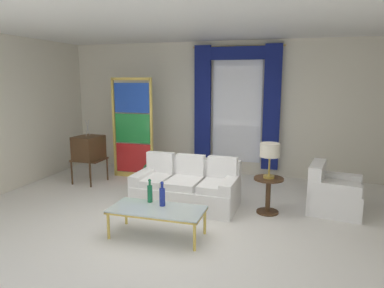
% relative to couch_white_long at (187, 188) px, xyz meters
% --- Properties ---
extents(ground_plane, '(16.00, 16.00, 0.00)m').
position_rel_couch_white_long_xyz_m(ground_plane, '(0.05, -0.72, -0.30)').
color(ground_plane, white).
extents(wall_rear, '(8.00, 0.12, 3.00)m').
position_rel_couch_white_long_xyz_m(wall_rear, '(0.05, 2.34, 1.20)').
color(wall_rear, silver).
rests_on(wall_rear, ground).
extents(wall_left, '(0.12, 7.00, 3.00)m').
position_rel_couch_white_long_xyz_m(wall_left, '(-3.61, -0.12, 1.20)').
color(wall_left, silver).
rests_on(wall_left, ground).
extents(ceiling_slab, '(8.00, 7.60, 0.04)m').
position_rel_couch_white_long_xyz_m(ceiling_slab, '(0.05, 0.08, 2.72)').
color(ceiling_slab, white).
extents(curtained_window, '(2.00, 0.17, 2.70)m').
position_rel_couch_white_long_xyz_m(curtained_window, '(0.47, 2.17, 1.44)').
color(curtained_window, white).
rests_on(curtained_window, ground).
extents(couch_white_long, '(1.79, 0.99, 0.86)m').
position_rel_couch_white_long_xyz_m(couch_white_long, '(0.00, 0.00, 0.00)').
color(couch_white_long, white).
rests_on(couch_white_long, ground).
extents(coffee_table, '(1.31, 0.61, 0.41)m').
position_rel_couch_white_long_xyz_m(coffee_table, '(-0.03, -1.33, 0.07)').
color(coffee_table, silver).
rests_on(coffee_table, ground).
extents(bottle_blue_decanter, '(0.08, 0.08, 0.36)m').
position_rel_couch_white_long_xyz_m(bottle_blue_decanter, '(0.01, -1.21, 0.25)').
color(bottle_blue_decanter, navy).
rests_on(bottle_blue_decanter, coffee_table).
extents(bottle_crystal_tall, '(0.07, 0.07, 0.35)m').
position_rel_couch_white_long_xyz_m(bottle_crystal_tall, '(-0.22, -1.12, 0.25)').
color(bottle_crystal_tall, '#196B3D').
rests_on(bottle_crystal_tall, coffee_table).
extents(vintage_tv, '(0.62, 0.65, 1.35)m').
position_rel_couch_white_long_xyz_m(vintage_tv, '(-2.39, 0.71, 0.42)').
color(vintage_tv, '#472D19').
rests_on(vintage_tv, ground).
extents(armchair_white, '(0.94, 0.93, 0.80)m').
position_rel_couch_white_long_xyz_m(armchair_white, '(2.39, 0.37, -0.02)').
color(armchair_white, white).
rests_on(armchair_white, ground).
extents(stained_glass_divider, '(0.95, 0.05, 2.20)m').
position_rel_couch_white_long_xyz_m(stained_glass_divider, '(-1.68, 1.35, 0.75)').
color(stained_glass_divider, gold).
rests_on(stained_glass_divider, ground).
extents(peacock_figurine, '(0.44, 0.60, 0.50)m').
position_rel_couch_white_long_xyz_m(peacock_figurine, '(-1.16, 1.02, -0.08)').
color(peacock_figurine, beige).
rests_on(peacock_figurine, ground).
extents(round_side_table, '(0.48, 0.48, 0.59)m').
position_rel_couch_white_long_xyz_m(round_side_table, '(1.38, 0.00, 0.05)').
color(round_side_table, '#472D19').
rests_on(round_side_table, ground).
extents(table_lamp_brass, '(0.32, 0.32, 0.57)m').
position_rel_couch_white_long_xyz_m(table_lamp_brass, '(1.38, 0.00, 0.72)').
color(table_lamp_brass, '#B29338').
rests_on(table_lamp_brass, round_side_table).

